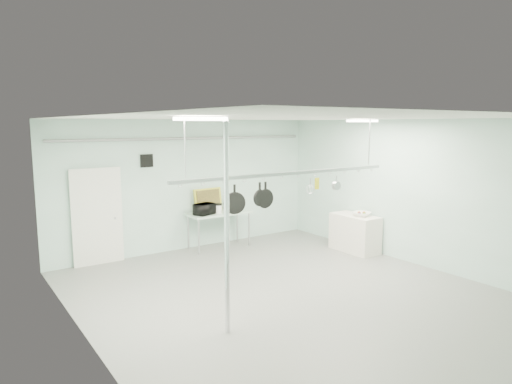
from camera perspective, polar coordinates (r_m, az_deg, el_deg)
floor at (r=8.53m, az=4.34°, el=-12.79°), size 8.00×8.00×0.00m
ceiling at (r=7.95m, az=4.60°, el=9.17°), size 7.00×8.00×0.02m
back_wall at (r=11.42m, az=-8.29°, el=0.90°), size 7.00×0.02×3.20m
right_wall at (r=10.62m, az=19.23°, el=-0.06°), size 0.02×8.00×3.20m
door at (r=10.65m, az=-19.25°, el=-3.04°), size 1.10×0.10×2.20m
wall_vent at (r=10.89m, az=-13.51°, el=3.83°), size 0.30×0.04×0.30m
conduit_pipe at (r=11.25m, az=-8.21°, el=6.67°), size 6.60×0.07×0.07m
chrome_pole at (r=6.64m, az=-3.68°, el=-4.50°), size 0.08×0.08×3.20m
prep_table at (r=11.49m, az=-4.65°, el=-2.88°), size 1.60×0.70×0.91m
side_cabinet at (r=11.44m, az=12.25°, el=-5.05°), size 0.60×1.20×0.90m
pot_rack at (r=8.35m, az=4.28°, el=2.54°), size 4.80×0.06×1.00m
light_panel_left at (r=6.05m, az=-6.93°, el=9.07°), size 0.65×0.30×0.05m
light_panel_right at (r=10.04m, az=13.15°, el=8.66°), size 0.65×0.30×0.05m
microwave at (r=11.18m, az=-6.46°, el=-2.14°), size 0.57×0.47×0.27m
coffee_canister at (r=11.32m, az=-4.74°, el=-2.15°), size 0.22×0.22×0.21m
painting_large at (r=11.61m, az=-6.03°, el=-0.96°), size 0.79×0.17×0.58m
painting_small at (r=11.96m, az=-3.23°, el=-1.44°), size 0.30×0.09×0.25m
fruit_bowl at (r=11.24m, az=13.07°, el=-2.71°), size 0.52×0.52×0.10m
skillet_left at (r=7.71m, az=-2.70°, el=-0.92°), size 0.38×0.18×0.51m
skillet_mid at (r=7.99m, az=0.47°, el=-0.24°), size 0.30×0.11×0.41m
skillet_right at (r=8.07m, az=1.19°, el=-0.41°), size 0.34×0.07×0.48m
whisk at (r=8.71m, az=6.78°, el=0.62°), size 0.23×0.23×0.35m
grater at (r=8.81m, az=7.62°, el=1.06°), size 0.10×0.04×0.24m
saucepan at (r=9.17m, az=10.01°, el=1.11°), size 0.18×0.13×0.30m
fruit_cluster at (r=11.23m, az=13.08°, el=-2.51°), size 0.24×0.24×0.09m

